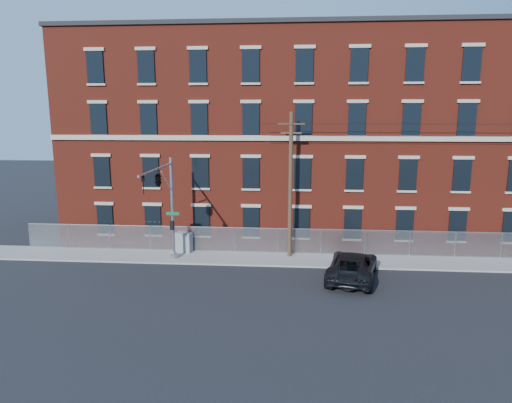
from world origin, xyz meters
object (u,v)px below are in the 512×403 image
object	(u,v)px
utility_pole_near	(290,183)
pickup_truck	(352,266)
traffic_signal_mast	(162,189)
utility_cabinet	(184,242)

from	to	relation	value
utility_pole_near	pickup_truck	world-z (taller)	utility_pole_near
traffic_signal_mast	pickup_truck	distance (m)	12.72
pickup_truck	utility_cabinet	xyz separation A→B (m)	(-11.49, 4.26, 0.01)
traffic_signal_mast	utility_cabinet	bearing A→B (deg)	84.49
traffic_signal_mast	pickup_truck	size ratio (longest dim) A/B	1.18
utility_pole_near	pickup_truck	xyz separation A→B (m)	(3.86, -3.86, -4.52)
traffic_signal_mast	utility_pole_near	size ratio (longest dim) A/B	0.70
utility_pole_near	pickup_truck	distance (m)	7.09
utility_pole_near	utility_cabinet	size ratio (longest dim) A/B	6.99
utility_cabinet	utility_pole_near	bearing A→B (deg)	12.15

